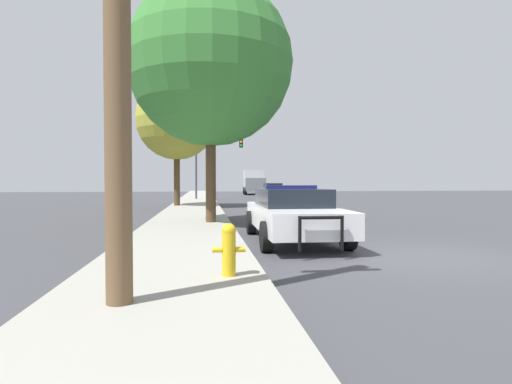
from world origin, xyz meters
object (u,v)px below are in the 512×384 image
object	(u,v)px
police_car	(293,213)
box_truck	(254,181)
utility_pole	(117,7)
traffic_light	(215,153)
fire_hydrant	(229,248)
car_background_oncoming	(273,190)
tree_sidewalk_near	(210,64)
tree_sidewalk_mid	(177,120)

from	to	relation	value
police_car	box_truck	world-z (taller)	box_truck
utility_pole	traffic_light	world-z (taller)	utility_pole
fire_hydrant	police_car	bearing A→B (deg)	65.21
utility_pole	box_truck	size ratio (longest dim) A/B	1.01
police_car	utility_pole	size ratio (longest dim) A/B	0.75
police_car	car_background_oncoming	bearing A→B (deg)	-98.33
box_truck	police_car	bearing A→B (deg)	87.64
utility_pole	box_truck	bearing A→B (deg)	80.65
police_car	traffic_light	size ratio (longest dim) A/B	0.96
police_car	car_background_oncoming	distance (m)	27.44
police_car	tree_sidewalk_near	xyz separation A→B (m)	(-2.09, 4.00, 5.02)
utility_pole	traffic_light	distance (m)	28.75
fire_hydrant	box_truck	bearing A→B (deg)	82.22
fire_hydrant	traffic_light	world-z (taller)	traffic_light
police_car	tree_sidewalk_near	distance (m)	6.75
fire_hydrant	tree_sidewalk_mid	xyz separation A→B (m)	(-1.97, 18.48, 4.74)
car_background_oncoming	tree_sidewalk_near	xyz separation A→B (m)	(-6.34, -23.11, 5.02)
tree_sidewalk_mid	utility_pole	bearing A→B (deg)	-88.31
traffic_light	tree_sidewalk_near	xyz separation A→B (m)	(-0.69, -19.20, 1.84)
utility_pole	tree_sidewalk_near	world-z (taller)	tree_sidewalk_near
traffic_light	car_background_oncoming	size ratio (longest dim) A/B	1.17
police_car	tree_sidewalk_near	bearing A→B (deg)	-61.84
car_background_oncoming	fire_hydrant	bearing A→B (deg)	80.43
traffic_light	tree_sidewalk_near	world-z (taller)	tree_sidewalk_near
utility_pole	fire_hydrant	bearing A→B (deg)	41.05
tree_sidewalk_mid	police_car	bearing A→B (deg)	-74.50
car_background_oncoming	tree_sidewalk_mid	bearing A→B (deg)	59.24
utility_pole	tree_sidewalk_mid	world-z (taller)	tree_sidewalk_mid
police_car	tree_sidewalk_near	size ratio (longest dim) A/B	0.60
utility_pole	tree_sidewalk_mid	bearing A→B (deg)	91.69
traffic_light	box_truck	size ratio (longest dim) A/B	0.79
police_car	fire_hydrant	bearing A→B (deg)	65.79
traffic_light	tree_sidewalk_mid	world-z (taller)	tree_sidewalk_mid
police_car	tree_sidewalk_mid	world-z (taller)	tree_sidewalk_mid
tree_sidewalk_near	car_background_oncoming	bearing A→B (deg)	74.66
fire_hydrant	traffic_light	distance (m)	27.69
traffic_light	tree_sidewalk_mid	xyz separation A→B (m)	(-2.54, -9.00, 1.37)
police_car	utility_pole	xyz separation A→B (m)	(-3.36, -5.48, 2.88)
traffic_light	box_truck	distance (m)	15.97
police_car	traffic_light	xyz separation A→B (m)	(-1.40, 23.20, 3.18)
box_truck	tree_sidewalk_near	distance (m)	34.88
utility_pole	tree_sidewalk_near	bearing A→B (deg)	82.38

